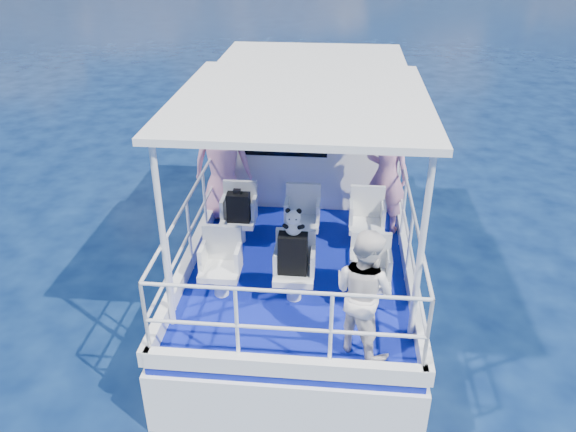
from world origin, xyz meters
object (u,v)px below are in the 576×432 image
Objects in this scene: passenger_stbd_aft at (364,292)px; backpack_center at (293,254)px; passenger_port_fwd at (223,164)px; panda at (293,222)px.

backpack_center is (-0.80, 0.82, -0.09)m from passenger_stbd_aft.
passenger_port_fwd is 5.27× the size of panda.
backpack_center is at bearing -101.85° from panda.
passenger_port_fwd is 3.44× the size of backpack_center.
passenger_port_fwd is at bearing 121.24° from backpack_center.
panda is at bearing 78.15° from backpack_center.
passenger_stbd_aft is 1.16m from backpack_center.
passenger_port_fwd is 2.39m from backpack_center.
backpack_center is at bearing 116.01° from passenger_port_fwd.
passenger_stbd_aft is at bearing -46.31° from panda.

